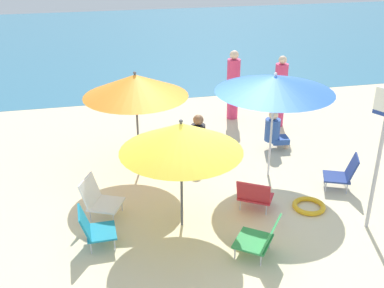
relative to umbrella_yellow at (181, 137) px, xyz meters
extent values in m
plane|color=beige|center=(0.57, 0.56, -1.54)|extent=(40.00, 40.00, 0.00)
cube|color=teal|center=(0.57, 14.07, -1.54)|extent=(40.00, 16.00, 0.01)
cylinder|color=#4C4C51|center=(0.00, 0.00, -0.66)|extent=(0.04, 0.04, 1.77)
cone|color=yellow|center=(0.00, 0.00, 0.00)|extent=(1.87, 1.87, 0.45)
sphere|color=#4C4C51|center=(0.00, 0.00, 0.26)|extent=(0.06, 0.06, 0.06)
cylinder|color=silver|center=(1.97, 1.29, -0.55)|extent=(0.04, 0.04, 1.99)
cone|color=blue|center=(1.97, 1.29, 0.29)|extent=(2.14, 2.14, 0.30)
sphere|color=silver|center=(1.97, 1.29, 0.47)|extent=(0.06, 0.06, 0.06)
cylinder|color=#4C4C51|center=(-0.44, 1.98, -0.56)|extent=(0.04, 0.04, 1.96)
cone|color=orange|center=(-0.44, 1.98, 0.22)|extent=(1.93, 1.93, 0.40)
sphere|color=#4C4C51|center=(-0.44, 1.98, 0.45)|extent=(0.06, 0.06, 0.06)
cube|color=red|center=(1.32, 0.23, -1.33)|extent=(0.69, 0.64, 0.03)
cube|color=red|center=(1.21, 0.05, -1.13)|extent=(0.55, 0.42, 0.39)
cylinder|color=silver|center=(1.22, 0.49, -1.44)|extent=(0.02, 0.02, 0.20)
cylinder|color=silver|center=(1.60, 0.25, -1.44)|extent=(0.02, 0.02, 0.20)
cylinder|color=silver|center=(1.05, 0.21, -1.44)|extent=(0.02, 0.02, 0.20)
cylinder|color=silver|center=(1.42, -0.02, -1.44)|extent=(0.02, 0.02, 0.20)
cube|color=#33934C|center=(0.86, -0.94, -1.33)|extent=(0.72, 0.73, 0.03)
cube|color=#33934C|center=(1.07, -1.10, -1.12)|extent=(0.45, 0.53, 0.39)
cylinder|color=silver|center=(0.57, -1.00, -1.44)|extent=(0.02, 0.02, 0.20)
cylinder|color=silver|center=(0.84, -0.65, -1.44)|extent=(0.02, 0.02, 0.20)
cylinder|color=silver|center=(0.88, -1.23, -1.44)|extent=(0.02, 0.02, 0.20)
cylinder|color=silver|center=(1.15, -0.88, -1.44)|extent=(0.02, 0.02, 0.20)
cube|color=teal|center=(-1.28, -0.23, -1.32)|extent=(0.44, 0.50, 0.03)
cube|color=teal|center=(-1.51, -0.24, -1.12)|extent=(0.17, 0.49, 0.40)
cylinder|color=silver|center=(-1.11, -0.03, -1.44)|extent=(0.02, 0.02, 0.21)
cylinder|color=silver|center=(-1.10, -0.42, -1.44)|extent=(0.02, 0.02, 0.21)
cylinder|color=silver|center=(-1.46, -0.04, -1.44)|extent=(0.02, 0.02, 0.21)
cylinder|color=silver|center=(-1.45, -0.43, -1.44)|extent=(0.02, 0.02, 0.21)
cube|color=navy|center=(2.98, 0.54, -1.32)|extent=(0.60, 0.59, 0.03)
cube|color=navy|center=(3.21, 0.45, -1.10)|extent=(0.33, 0.47, 0.43)
cylinder|color=silver|center=(2.75, 0.45, -1.44)|extent=(0.02, 0.02, 0.21)
cylinder|color=silver|center=(2.89, 0.78, -1.44)|extent=(0.02, 0.02, 0.21)
cylinder|color=silver|center=(3.08, 0.31, -1.44)|extent=(0.02, 0.02, 0.21)
cylinder|color=silver|center=(3.22, 0.63, -1.44)|extent=(0.02, 0.02, 0.21)
cube|color=white|center=(-1.17, 0.52, -1.32)|extent=(0.66, 0.67, 0.03)
cube|color=white|center=(-1.40, 0.63, -1.09)|extent=(0.37, 0.54, 0.44)
cylinder|color=silver|center=(-0.90, 0.63, -1.44)|extent=(0.02, 0.02, 0.21)
cylinder|color=silver|center=(-1.07, 0.26, -1.44)|extent=(0.02, 0.02, 0.21)
cylinder|color=silver|center=(-1.26, 0.79, -1.44)|extent=(0.02, 0.02, 0.21)
cylinder|color=silver|center=(-1.43, 0.42, -1.44)|extent=(0.02, 0.02, 0.21)
cube|color=#2D519E|center=(2.64, 2.38, -1.34)|extent=(0.39, 0.36, 0.12)
cylinder|color=beige|center=(2.80, 2.37, -1.44)|extent=(0.12, 0.12, 0.20)
cylinder|color=#2D519E|center=(2.46, 2.40, -1.10)|extent=(0.32, 0.32, 0.48)
sphere|color=beige|center=(2.46, 2.40, -0.76)|extent=(0.20, 0.20, 0.20)
cube|color=black|center=(0.68, 2.12, -1.29)|extent=(0.46, 0.46, 0.12)
cylinder|color=#896042|center=(0.57, 2.00, -1.42)|extent=(0.12, 0.12, 0.25)
cylinder|color=black|center=(0.80, 2.25, -1.03)|extent=(0.29, 0.29, 0.51)
sphere|color=#896042|center=(0.80, 2.25, -0.67)|extent=(0.21, 0.21, 0.21)
cylinder|color=#DB3866|center=(3.11, 3.63, -1.09)|extent=(0.25, 0.25, 0.91)
cylinder|color=#DB3866|center=(3.11, 3.63, -0.33)|extent=(0.30, 0.30, 0.61)
sphere|color=beige|center=(3.11, 3.63, 0.07)|extent=(0.19, 0.19, 0.19)
cylinder|color=#DB3866|center=(2.17, 4.34, -1.09)|extent=(0.27, 0.27, 0.90)
cylinder|color=#DB3866|center=(2.17, 4.34, -0.34)|extent=(0.32, 0.32, 0.59)
sphere|color=beige|center=(2.17, 4.34, 0.06)|extent=(0.22, 0.22, 0.22)
cylinder|color=#ADADB2|center=(2.88, -0.69, -0.38)|extent=(0.06, 0.06, 2.34)
torus|color=yellow|center=(2.21, 0.01, -1.50)|extent=(0.56, 0.56, 0.09)
camera|label=1|loc=(-1.24, -6.23, 2.81)|focal=44.10mm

